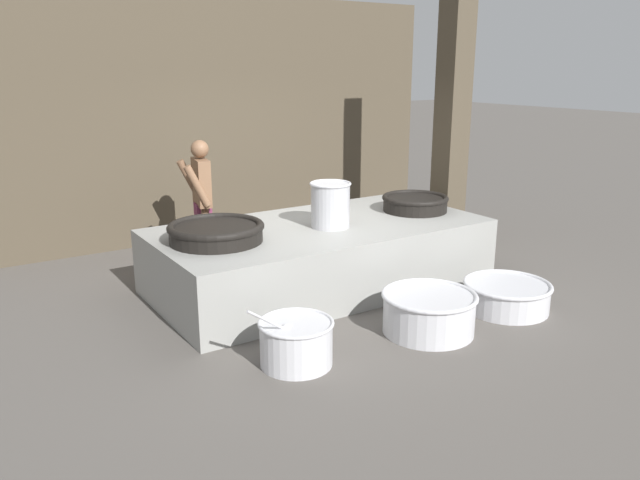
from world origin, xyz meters
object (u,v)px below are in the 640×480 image
(giant_wok_far, at_px, (415,203))
(giant_wok_near, at_px, (216,232))
(cook, at_px, (202,199))
(prep_bowl_extra, at_px, (429,311))
(prep_bowl_meat, at_px, (507,295))
(prep_bowl_vegetables, at_px, (296,341))
(stock_pot, at_px, (330,204))

(giant_wok_far, bearing_deg, giant_wok_near, 178.84)
(cook, bearing_deg, prep_bowl_extra, 118.14)
(giant_wok_far, bearing_deg, cook, 145.03)
(giant_wok_near, xyz_separation_m, prep_bowl_meat, (2.61, -1.76, -0.70))
(giant_wok_far, xyz_separation_m, prep_bowl_vegetables, (-2.73, -1.56, -0.64))
(giant_wok_near, height_order, stock_pot, stock_pot)
(stock_pot, relative_size, prep_bowl_extra, 0.55)
(giant_wok_far, distance_m, cook, 2.77)
(giant_wok_far, height_order, prep_bowl_extra, giant_wok_far)
(cook, height_order, prep_bowl_extra, cook)
(prep_bowl_extra, bearing_deg, stock_pot, 93.82)
(prep_bowl_extra, bearing_deg, cook, 107.05)
(cook, bearing_deg, prep_bowl_vegetables, 92.79)
(prep_bowl_vegetables, xyz_separation_m, prep_bowl_meat, (2.59, -0.14, -0.06))
(giant_wok_near, bearing_deg, cook, 72.73)
(prep_bowl_vegetables, bearing_deg, prep_bowl_meat, -3.08)
(prep_bowl_vegetables, distance_m, prep_bowl_extra, 1.47)
(stock_pot, distance_m, prep_bowl_vegetables, 2.16)
(cook, relative_size, prep_bowl_vegetables, 1.90)
(stock_pot, xyz_separation_m, cook, (-0.90, 1.67, -0.13))
(giant_wok_near, distance_m, cook, 1.61)
(giant_wok_far, bearing_deg, prep_bowl_meat, -94.85)
(giant_wok_far, height_order, cook, cook)
(stock_pot, bearing_deg, giant_wok_near, 174.22)
(giant_wok_near, height_order, prep_bowl_vegetables, giant_wok_near)
(giant_wok_far, relative_size, prep_bowl_extra, 0.90)
(giant_wok_far, height_order, stock_pot, stock_pot)
(prep_bowl_meat, xyz_separation_m, prep_bowl_extra, (-1.12, 0.02, 0.05))
(prep_bowl_vegetables, bearing_deg, prep_bowl_extra, -4.74)
(prep_bowl_meat, bearing_deg, cook, 122.89)
(giant_wok_far, bearing_deg, stock_pot, -176.54)
(giant_wok_near, xyz_separation_m, prep_bowl_vegetables, (0.02, -1.62, -0.64))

